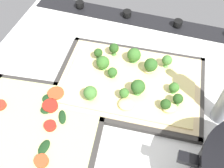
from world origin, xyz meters
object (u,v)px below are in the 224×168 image
object	(u,v)px
broccoli_pizza	(130,80)
veggie_pizza_back	(36,125)
baking_tray_back	(37,127)
baking_tray_front	(129,84)

from	to	relation	value
broccoli_pizza	veggie_pizza_back	world-z (taller)	broccoli_pizza
baking_tray_back	broccoli_pizza	bearing A→B (deg)	-132.16
baking_tray_front	veggie_pizza_back	distance (cm)	25.79
baking_tray_front	baking_tray_back	xyz separation A→B (cm)	(17.36, 19.25, 0.01)
broccoli_pizza	baking_tray_back	bearing A→B (deg)	47.84
broccoli_pizza	veggie_pizza_back	xyz separation A→B (cm)	(17.54, 19.13, -0.85)
broccoli_pizza	baking_tray_back	xyz separation A→B (cm)	(17.52, 19.35, -1.53)
broccoli_pizza	baking_tray_back	distance (cm)	26.14
baking_tray_back	veggie_pizza_back	xyz separation A→B (cm)	(0.03, -0.22, 0.68)
baking_tray_back	veggie_pizza_back	size ratio (longest dim) A/B	1.09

